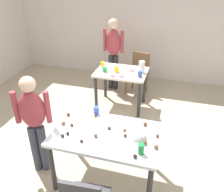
# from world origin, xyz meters

# --- Properties ---
(ground_plane) EXTENTS (6.40, 6.40, 0.00)m
(ground_plane) POSITION_xyz_m (0.00, 0.00, 0.00)
(ground_plane) COLOR tan
(wall_back) EXTENTS (6.40, 0.10, 2.60)m
(wall_back) POSITION_xyz_m (0.00, 3.20, 1.30)
(wall_back) COLOR silver
(wall_back) RESTS_ON ground_plane
(dining_table_near) EXTENTS (1.28, 0.81, 0.75)m
(dining_table_near) POSITION_xyz_m (0.12, -0.22, 0.66)
(dining_table_near) COLOR silver
(dining_table_near) RESTS_ON ground_plane
(dining_table_far) EXTENTS (0.94, 0.70, 0.75)m
(dining_table_far) POSITION_xyz_m (-0.18, 1.63, 0.62)
(dining_table_far) COLOR silver
(dining_table_far) RESTS_ON ground_plane
(chair_far_table) EXTENTS (0.48, 0.48, 0.87)m
(chair_far_table) POSITION_xyz_m (0.03, 2.34, 0.50)
(chair_far_table) COLOR brown
(chair_far_table) RESTS_ON ground_plane
(person_girl_near) EXTENTS (0.45, 0.29, 1.39)m
(person_girl_near) POSITION_xyz_m (-0.80, -0.29, 0.83)
(person_girl_near) COLOR #383D4C
(person_girl_near) RESTS_ON ground_plane
(person_adult_far) EXTENTS (0.45, 0.22, 1.55)m
(person_adult_far) POSITION_xyz_m (-0.54, 2.35, 0.93)
(person_adult_far) COLOR #28282D
(person_adult_far) RESTS_ON ground_plane
(mixing_bowl) EXTENTS (0.19, 0.19, 0.07)m
(mixing_bowl) POSITION_xyz_m (0.48, -0.18, 0.78)
(mixing_bowl) COLOR white
(mixing_bowl) RESTS_ON dining_table_near
(soda_can) EXTENTS (0.07, 0.07, 0.12)m
(soda_can) POSITION_xyz_m (0.57, -0.45, 0.81)
(soda_can) COLOR #198438
(soda_can) RESTS_ON dining_table_near
(fork_near) EXTENTS (0.17, 0.02, 0.01)m
(fork_near) POSITION_xyz_m (0.35, -0.46, 0.75)
(fork_near) COLOR silver
(fork_near) RESTS_ON dining_table_near
(cup_near_0) EXTENTS (0.07, 0.07, 0.11)m
(cup_near_0) POSITION_xyz_m (-0.13, 0.13, 0.81)
(cup_near_0) COLOR #3351B2
(cup_near_0) RESTS_ON dining_table_near
(cake_ball_0) EXTENTS (0.05, 0.05, 0.05)m
(cake_ball_0) POSITION_xyz_m (0.58, -0.29, 0.78)
(cake_ball_0) COLOR brown
(cake_ball_0) RESTS_ON dining_table_near
(cake_ball_1) EXTENTS (0.04, 0.04, 0.04)m
(cake_ball_1) POSITION_xyz_m (0.70, -0.13, 0.77)
(cake_ball_1) COLOR brown
(cake_ball_1) RESTS_ON dining_table_near
(cake_ball_2) EXTENTS (0.04, 0.04, 0.04)m
(cake_ball_2) POSITION_xyz_m (-0.33, -0.21, 0.77)
(cake_ball_2) COLOR brown
(cake_ball_2) RESTS_ON dining_table_near
(cake_ball_3) EXTENTS (0.05, 0.05, 0.05)m
(cake_ball_3) POSITION_xyz_m (-0.45, -0.21, 0.78)
(cake_ball_3) COLOR brown
(cake_ball_3) RESTS_ON dining_table_near
(cake_ball_4) EXTENTS (0.05, 0.05, 0.05)m
(cake_ball_4) POSITION_xyz_m (0.71, -0.32, 0.78)
(cake_ball_4) COLOR brown
(cake_ball_4) RESTS_ON dining_table_near
(cake_ball_5) EXTENTS (0.05, 0.05, 0.05)m
(cake_ball_5) POSITION_xyz_m (0.02, -0.32, 0.77)
(cake_ball_5) COLOR brown
(cake_ball_5) RESTS_ON dining_table_near
(cake_ball_6) EXTENTS (0.04, 0.04, 0.04)m
(cake_ball_6) POSITION_xyz_m (0.31, -0.13, 0.77)
(cake_ball_6) COLOR brown
(cake_ball_6) RESTS_ON dining_table_near
(cake_ball_7) EXTENTS (0.04, 0.04, 0.04)m
(cake_ball_7) POSITION_xyz_m (-0.13, 0.07, 0.77)
(cake_ball_7) COLOR brown
(cake_ball_7) RESTS_ON dining_table_near
(cake_ball_8) EXTENTS (0.05, 0.05, 0.05)m
(cake_ball_8) POSITION_xyz_m (0.53, 0.06, 0.78)
(cake_ball_8) COLOR brown
(cake_ball_8) RESTS_ON dining_table_near
(cake_ball_9) EXTENTS (0.04, 0.04, 0.04)m
(cake_ball_9) POSITION_xyz_m (0.13, -0.14, 0.77)
(cake_ball_9) COLOR #3D2319
(cake_ball_9) RESTS_ON dining_table_near
(cake_ball_10) EXTENTS (0.05, 0.05, 0.05)m
(cake_ball_10) POSITION_xyz_m (-0.47, -0.01, 0.77)
(cake_ball_10) COLOR brown
(cake_ball_10) RESTS_ON dining_table_near
(cake_ball_11) EXTENTS (0.04, 0.04, 0.04)m
(cake_ball_11) POSITION_xyz_m (0.34, -0.22, 0.77)
(cake_ball_11) COLOR #3D2319
(cake_ball_11) RESTS_ON dining_table_near
(cake_ball_12) EXTENTS (0.04, 0.04, 0.04)m
(cake_ball_12) POSITION_xyz_m (-0.34, -0.43, 0.77)
(cake_ball_12) COLOR #3D2319
(cake_ball_12) RESTS_ON dining_table_near
(cake_ball_13) EXTENTS (0.04, 0.04, 0.04)m
(cake_ball_13) POSITION_xyz_m (0.52, -0.53, 0.77)
(cake_ball_13) COLOR #3D2319
(cake_ball_13) RESTS_ON dining_table_near
(cake_ball_14) EXTENTS (0.04, 0.04, 0.04)m
(cake_ball_14) POSITION_xyz_m (-0.31, -0.38, 0.77)
(cake_ball_14) COLOR #3D2319
(cake_ball_14) RESTS_ON dining_table_near
(cake_ball_15) EXTENTS (0.04, 0.04, 0.04)m
(cake_ball_15) POSITION_xyz_m (-0.10, -0.45, 0.77)
(cake_ball_15) COLOR #3D2319
(cake_ball_15) RESTS_ON dining_table_near
(pitcher_far) EXTENTS (0.11, 0.11, 0.21)m
(pitcher_far) POSITION_xyz_m (0.19, 1.69, 0.86)
(pitcher_far) COLOR white
(pitcher_far) RESTS_ON dining_table_far
(cup_far_0) EXTENTS (0.09, 0.09, 0.09)m
(cup_far_0) POSITION_xyz_m (-0.47, 1.52, 0.80)
(cup_far_0) COLOR green
(cup_far_0) RESTS_ON dining_table_far
(cup_far_1) EXTENTS (0.09, 0.09, 0.10)m
(cup_far_1) POSITION_xyz_m (-0.25, 1.57, 0.80)
(cup_far_1) COLOR yellow
(cup_far_1) RESTS_ON dining_table_far
(cup_far_2) EXTENTS (0.08, 0.08, 0.10)m
(cup_far_2) POSITION_xyz_m (-0.57, 1.73, 0.80)
(cup_far_2) COLOR yellow
(cup_far_2) RESTS_ON dining_table_far
(cup_far_3) EXTENTS (0.08, 0.08, 0.11)m
(cup_far_3) POSITION_xyz_m (0.20, 1.48, 0.80)
(cup_far_3) COLOR #3351B2
(cup_far_3) RESTS_ON dining_table_far
(donut_far_0) EXTENTS (0.10, 0.10, 0.03)m
(donut_far_0) POSITION_xyz_m (-0.27, 1.36, 0.76)
(donut_far_0) COLOR pink
(donut_far_0) RESTS_ON dining_table_far
(donut_far_1) EXTENTS (0.11, 0.11, 0.03)m
(donut_far_1) POSITION_xyz_m (-0.12, 1.40, 0.77)
(donut_far_1) COLOR pink
(donut_far_1) RESTS_ON dining_table_far
(donut_far_2) EXTENTS (0.12, 0.12, 0.04)m
(donut_far_2) POSITION_xyz_m (0.00, 1.71, 0.77)
(donut_far_2) COLOR pink
(donut_far_2) RESTS_ON dining_table_far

